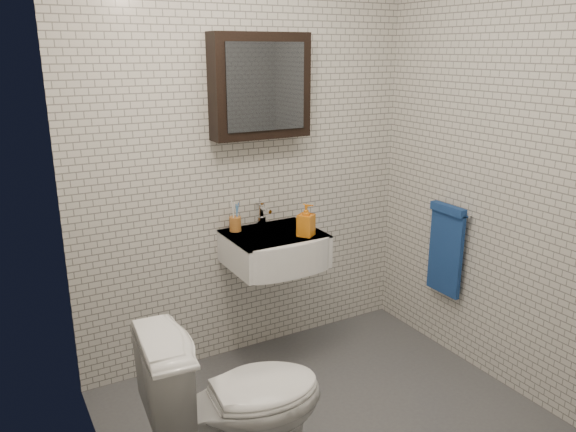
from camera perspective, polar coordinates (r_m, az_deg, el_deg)
The scene contains 9 objects.
ground at distance 3.14m, azimuth 4.93°, elevation -20.71°, with size 2.20×2.00×0.01m, color #4C4D53.
room_shell at distance 2.54m, azimuth 5.75°, elevation 6.53°, with size 2.22×2.02×2.51m.
washbasin at distance 3.36m, azimuth -1.11°, elevation -3.44°, with size 0.55×0.50×0.20m.
faucet at distance 3.47m, azimuth -2.66°, elevation 0.04°, with size 0.06×0.20×0.15m.
mirror_cabinet at distance 3.33m, azimuth -2.82°, elevation 13.03°, with size 0.60×0.15×0.60m.
towel_rail at distance 3.65m, azimuth 15.76°, elevation -2.95°, with size 0.09×0.30×0.58m.
toothbrush_cup at distance 3.40m, azimuth -5.39°, elevation -0.73°, with size 0.09×0.09×0.19m.
soap_bottle at distance 3.28m, azimuth 1.85°, elevation -0.41°, with size 0.09×0.09×0.19m, color orange.
toilet at distance 2.63m, azimuth -5.25°, elevation -18.37°, with size 0.45×0.79×0.81m, color white.
Camera 1 is at (-1.44, -2.04, 1.91)m, focal length 35.00 mm.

